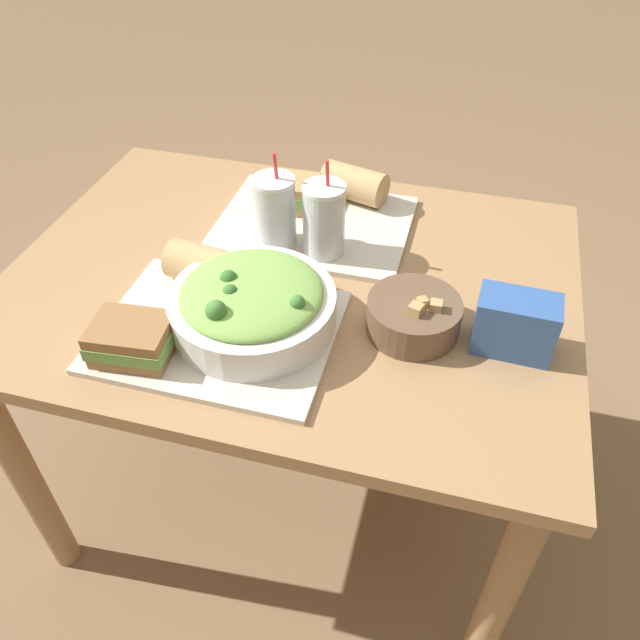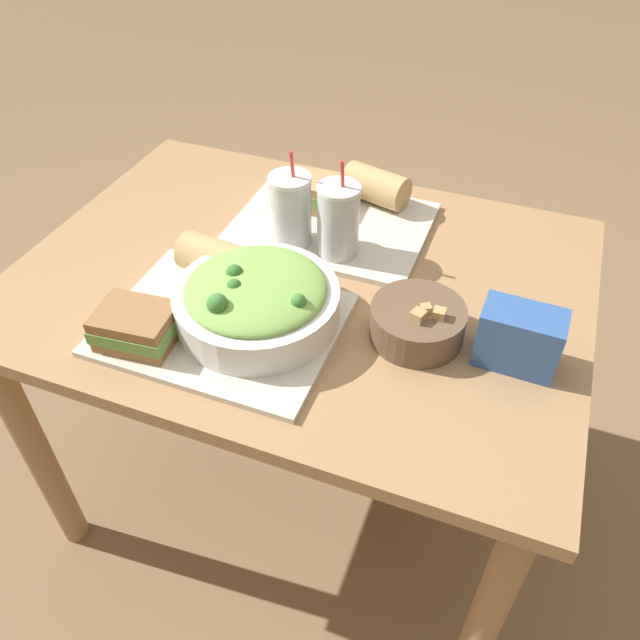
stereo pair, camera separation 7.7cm
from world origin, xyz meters
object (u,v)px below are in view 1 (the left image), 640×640
object	(u,v)px
drink_cup_red	(324,222)
napkin_folded	(259,272)
sandwich_far	(289,192)
baguette_far	(355,184)
salad_bowl	(252,304)
chip_bag	(515,324)
sandwich_near	(132,339)
drink_cup_dark	(275,214)
baguette_near	(214,268)
soup_bowl	(414,315)

from	to	relation	value
drink_cup_red	napkin_folded	bearing A→B (deg)	-140.98
sandwich_far	baguette_far	world-z (taller)	baguette_far
salad_bowl	chip_bag	xyz separation A→B (m)	(0.44, 0.07, -0.00)
sandwich_far	salad_bowl	bearing A→B (deg)	-84.59
sandwich_near	sandwich_far	bearing A→B (deg)	72.24
sandwich_near	drink_cup_red	world-z (taller)	drink_cup_red
baguette_far	drink_cup_dark	size ratio (longest dim) A/B	0.76
salad_bowl	baguette_near	world-z (taller)	salad_bowl
baguette_far	drink_cup_dark	world-z (taller)	drink_cup_dark
soup_bowl	napkin_folded	size ratio (longest dim) A/B	0.84
salad_bowl	drink_cup_dark	world-z (taller)	drink_cup_dark
baguette_near	napkin_folded	bearing A→B (deg)	-35.05
baguette_near	sandwich_far	distance (m)	0.31
napkin_folded	chip_bag	bearing A→B (deg)	-10.04
baguette_near	drink_cup_red	distance (m)	0.23
soup_bowl	baguette_near	xyz separation A→B (m)	(-0.38, 0.02, 0.02)
sandwich_near	napkin_folded	bearing A→B (deg)	60.82
sandwich_near	napkin_folded	size ratio (longest dim) A/B	0.72
chip_bag	napkin_folded	bearing A→B (deg)	171.91
sandwich_near	drink_cup_red	distance (m)	0.43
drink_cup_dark	salad_bowl	bearing A→B (deg)	-81.37
salad_bowl	sandwich_near	xyz separation A→B (m)	(-0.17, -0.12, -0.01)
soup_bowl	sandwich_near	distance (m)	0.48
baguette_near	sandwich_far	world-z (taller)	baguette_near
napkin_folded	sandwich_far	bearing A→B (deg)	92.42
sandwich_far	baguette_near	bearing A→B (deg)	-102.36
salad_bowl	napkin_folded	distance (m)	0.17
drink_cup_red	chip_bag	bearing A→B (deg)	-24.85
salad_bowl	napkin_folded	bearing A→B (deg)	106.44
salad_bowl	baguette_far	size ratio (longest dim) A/B	1.87
baguette_far	chip_bag	xyz separation A→B (m)	(0.36, -0.39, 0.00)
sandwich_near	baguette_far	xyz separation A→B (m)	(0.25, 0.58, 0.01)
sandwich_far	baguette_far	bearing A→B (deg)	22.34
chip_bag	drink_cup_red	bearing A→B (deg)	157.11
sandwich_near	chip_bag	distance (m)	0.64
salad_bowl	baguette_far	bearing A→B (deg)	79.98
baguette_near	napkin_folded	xyz separation A→B (m)	(0.06, 0.07, -0.05)
baguette_near	chip_bag	bearing A→B (deg)	-84.75
soup_bowl	drink_cup_red	xyz separation A→B (m)	(-0.21, 0.17, 0.05)
soup_bowl	baguette_far	xyz separation A→B (m)	(-0.19, 0.38, 0.02)
sandwich_near	baguette_near	bearing A→B (deg)	68.61
chip_bag	baguette_far	bearing A→B (deg)	135.01
salad_bowl	drink_cup_dark	xyz separation A→B (m)	(-0.04, 0.24, 0.02)
drink_cup_red	chip_bag	xyz separation A→B (m)	(0.38, -0.17, -0.03)
baguette_far	chip_bag	world-z (taller)	chip_bag
baguette_far	drink_cup_red	bearing A→B (deg)	-169.68
drink_cup_dark	soup_bowl	bearing A→B (deg)	-29.31
salad_bowl	napkin_folded	xyz separation A→B (m)	(-0.05, 0.15, -0.06)
salad_bowl	drink_cup_red	size ratio (longest dim) A/B	1.42
sandwich_far	drink_cup_dark	size ratio (longest dim) A/B	0.65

